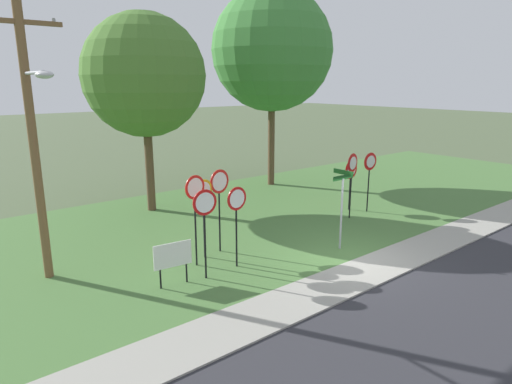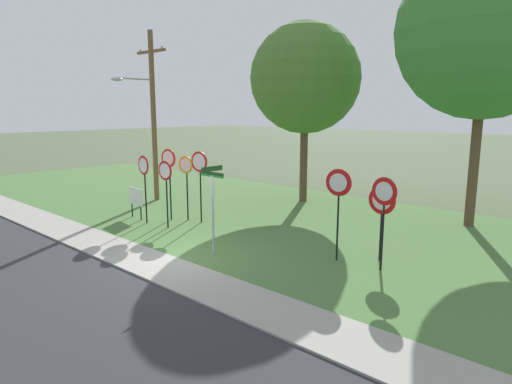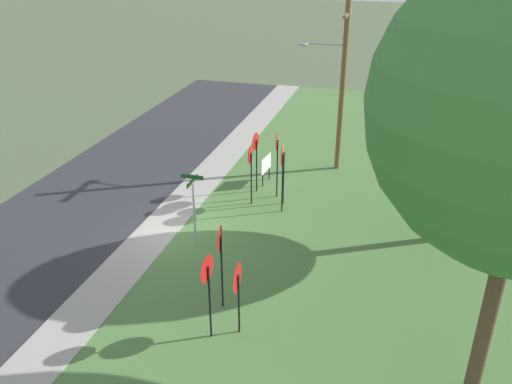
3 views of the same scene
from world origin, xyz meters
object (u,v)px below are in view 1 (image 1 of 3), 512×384
(stop_sign_far_center, at_px, (195,201))
(stop_sign_far_left, at_px, (204,202))
(street_name_post, at_px, (342,202))
(oak_tree_left, at_px, (144,76))
(yield_sign_near_left, at_px, (352,170))
(yield_sign_far_left, at_px, (351,173))
(stop_sign_near_right, at_px, (237,209))
(stop_sign_far_right, at_px, (220,192))
(oak_tree_right, at_px, (272,50))
(yield_sign_near_right, at_px, (370,168))
(notice_board, at_px, (173,257))
(stop_sign_near_left, at_px, (205,214))
(utility_pole, at_px, (33,128))

(stop_sign_far_center, bearing_deg, stop_sign_far_left, 26.64)
(street_name_post, distance_m, oak_tree_left, 9.78)
(yield_sign_near_left, xyz_separation_m, yield_sign_far_left, (0.95, 0.81, -0.39))
(stop_sign_near_right, bearing_deg, oak_tree_left, 80.01)
(stop_sign_far_right, bearing_deg, yield_sign_far_left, -4.14)
(stop_sign_far_left, relative_size, yield_sign_near_left, 0.95)
(stop_sign_far_center, height_order, oak_tree_right, oak_tree_right)
(stop_sign_near_right, height_order, yield_sign_near_left, yield_sign_near_left)
(stop_sign_near_right, height_order, stop_sign_far_right, stop_sign_far_right)
(yield_sign_near_left, xyz_separation_m, oak_tree_left, (-5.86, 6.34, 3.72))
(stop_sign_near_right, xyz_separation_m, yield_sign_near_right, (8.01, 1.22, 0.12))
(street_name_post, bearing_deg, stop_sign_far_center, 158.08)
(yield_sign_far_left, xyz_separation_m, notice_board, (-9.77, -1.83, -0.82))
(stop_sign_near_right, relative_size, stop_sign_far_left, 0.98)
(stop_sign_near_right, bearing_deg, yield_sign_near_right, 4.87)
(stop_sign_near_left, xyz_separation_m, yield_sign_far_left, (8.82, 2.02, -0.28))
(stop_sign_far_left, xyz_separation_m, yield_sign_near_right, (8.37, -0.03, 0.09))
(stop_sign_far_center, bearing_deg, stop_sign_near_right, -52.27)
(notice_board, distance_m, oak_tree_left, 9.34)
(yield_sign_near_left, bearing_deg, stop_sign_near_right, 179.83)
(stop_sign_near_right, bearing_deg, street_name_post, -18.80)
(stop_sign_far_left, height_order, oak_tree_right, oak_tree_right)
(stop_sign_far_center, relative_size, stop_sign_far_right, 1.02)
(stop_sign_far_center, distance_m, yield_sign_far_left, 8.61)
(notice_board, bearing_deg, stop_sign_far_right, 34.26)
(stop_sign_far_left, xyz_separation_m, yield_sign_far_left, (7.98, 0.65, -0.21))
(yield_sign_near_left, bearing_deg, oak_tree_right, 67.56)
(yield_sign_near_left, height_order, notice_board, yield_sign_near_left)
(stop_sign_near_left, xyz_separation_m, stop_sign_near_right, (1.19, 0.12, -0.10))
(stop_sign_far_right, xyz_separation_m, oak_tree_left, (0.49, 6.07, 3.71))
(stop_sign_near_left, xyz_separation_m, yield_sign_near_right, (9.21, 1.34, 0.03))
(stop_sign_far_left, distance_m, oak_tree_left, 7.40)
(stop_sign_far_left, xyz_separation_m, oak_tree_left, (1.16, 6.18, 3.90))
(oak_tree_right, bearing_deg, yield_sign_near_left, -102.99)
(stop_sign_far_right, xyz_separation_m, street_name_post, (3.30, -2.34, -0.42))
(utility_pole, relative_size, notice_board, 6.36)
(yield_sign_near_left, relative_size, oak_tree_right, 0.26)
(stop_sign_near_left, distance_m, stop_sign_far_left, 1.61)
(stop_sign_far_center, distance_m, stop_sign_far_right, 1.34)
(stop_sign_far_left, bearing_deg, yield_sign_near_right, -11.31)
(stop_sign_far_right, relative_size, notice_board, 2.23)
(stop_sign_far_right, relative_size, utility_pole, 0.35)
(street_name_post, relative_size, oak_tree_right, 0.27)
(yield_sign_near_right, xyz_separation_m, utility_pole, (-12.70, 1.50, 2.37))
(stop_sign_near_left, height_order, notice_board, stop_sign_near_left)
(street_name_post, distance_m, oak_tree_right, 11.45)
(yield_sign_far_left, bearing_deg, stop_sign_far_center, -175.31)
(yield_sign_far_left, bearing_deg, utility_pole, 173.85)
(stop_sign_far_center, relative_size, yield_sign_near_left, 1.05)
(stop_sign_far_center, relative_size, oak_tree_left, 0.34)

